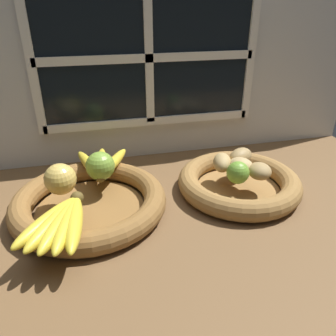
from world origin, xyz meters
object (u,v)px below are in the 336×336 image
Objects in this scene: potato_oblong at (222,162)px; chili_pepper at (246,173)px; lime_near at (238,173)px; fruit_bowl_left at (90,202)px; potato_small at (260,171)px; potato_back at (241,157)px; potato_large at (241,166)px; banana_bunch_front at (61,222)px; apple_green_back at (100,166)px; apple_golden_left at (60,179)px; banana_bunch_back at (101,163)px; fruit_bowl_right at (239,183)px.

chili_pepper is at bearing -45.45° from potato_oblong.
potato_oblong is 7.42cm from lime_near.
potato_small reaches higher than fruit_bowl_left.
potato_large is at bearing -114.44° from potato_back.
banana_bunch_front is 46.18cm from potato_large.
potato_back is 6.38cm from potato_oblong.
apple_green_back is (3.48, 5.82, 6.51)cm from fruit_bowl_left.
lime_near reaches higher than potato_large.
apple_green_back is at bearing 166.52° from potato_small.
apple_golden_left is at bearing 174.53° from potato_small.
banana_bunch_back is (3.89, 11.89, 4.24)cm from fruit_bowl_left.
fruit_bowl_right is at bearing 56.31° from lime_near.
potato_large is (0.00, 0.00, 5.01)cm from fruit_bowl_right.
fruit_bowl_right is 4.45× the size of apple_green_back.
potato_oblong is 1.24× the size of potato_small.
apple_green_back is at bearing -93.87° from banana_bunch_back.
fruit_bowl_left is 8.89cm from apple_golden_left.
apple_green_back reaches higher than fruit_bowl_left.
apple_green_back reaches higher than potato_large.
potato_back is at bearing 15.95° from potato_oblong.
fruit_bowl_left and fruit_bowl_right have the same top height.
banana_bunch_front is (-44.31, -12.97, 4.50)cm from fruit_bowl_right.
banana_bunch_back is 2.48× the size of potato_back.
lime_near is at bearing -81.35° from potato_oblong.
chili_pepper is at bearing -20.93° from banana_bunch_back.
fruit_bowl_right is 45.25cm from apple_golden_left.
fruit_bowl_right is at bearing -114.44° from potato_back.
apple_golden_left is at bearing 163.93° from chili_pepper.
apple_green_back is (9.38, 4.70, -0.05)cm from apple_golden_left.
banana_bunch_front is at bearing -88.19° from apple_golden_left.
banana_bunch_front is 1.07× the size of banana_bunch_back.
lime_near is (32.14, -16.14, 1.44)cm from banana_bunch_back.
fruit_bowl_left is at bearing 67.22° from banana_bunch_front.
fruit_bowl_left is at bearing -120.92° from apple_green_back.
apple_golden_left reaches higher than potato_small.
fruit_bowl_right is 7.63cm from lime_near.
lime_near is at bearing -6.72° from fruit_bowl_left.
potato_back is 0.96× the size of potato_oblong.
potato_small reaches higher than fruit_bowl_right.
apple_golden_left is 1.15× the size of potato_small.
chili_pepper is at bearing 13.88° from banana_bunch_front.
banana_bunch_front is at bearing -168.13° from lime_near.
potato_back is at bearing 20.93° from banana_bunch_front.
lime_near reaches higher than banana_bunch_back.
potato_large is (-2.19, -4.82, -0.24)cm from potato_back.
potato_back is at bearing 4.51° from apple_golden_left.
fruit_bowl_right is 5.77× the size of lime_near.
potato_back is 1.18× the size of potato_small.
potato_back reaches higher than potato_large.
chili_pepper is (0.86, -1.81, -1.32)cm from potato_large.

